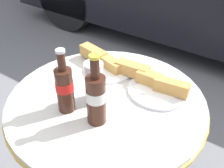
{
  "coord_description": "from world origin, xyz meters",
  "views": [
    {
      "loc": [
        0.49,
        -0.67,
        1.41
      ],
      "look_at": [
        0.0,
        0.04,
        0.79
      ],
      "focal_mm": 45.0,
      "sensor_mm": 36.0,
      "label": 1
    }
  ],
  "objects_px": {
    "bistro_table": "(107,128)",
    "cola_bottle_right": "(96,97)",
    "lunch_plate_near": "(160,87)",
    "drinking_glass": "(94,84)",
    "cola_bottle_left": "(65,87)",
    "lunch_plate_far": "(110,64)"
  },
  "relations": [
    {
      "from": "bistro_table",
      "to": "cola_bottle_left",
      "type": "xyz_separation_m",
      "value": [
        -0.09,
        -0.13,
        0.25
      ]
    },
    {
      "from": "bistro_table",
      "to": "drinking_glass",
      "type": "height_order",
      "value": "drinking_glass"
    },
    {
      "from": "lunch_plate_far",
      "to": "drinking_glass",
      "type": "bearing_deg",
      "value": -70.39
    },
    {
      "from": "cola_bottle_left",
      "to": "drinking_glass",
      "type": "relative_size",
      "value": 1.55
    },
    {
      "from": "bistro_table",
      "to": "lunch_plate_near",
      "type": "xyz_separation_m",
      "value": [
        0.14,
        0.16,
        0.17
      ]
    },
    {
      "from": "lunch_plate_far",
      "to": "cola_bottle_left",
      "type": "bearing_deg",
      "value": -85.45
    },
    {
      "from": "bistro_table",
      "to": "lunch_plate_far",
      "type": "distance_m",
      "value": 0.28
    },
    {
      "from": "cola_bottle_left",
      "to": "cola_bottle_right",
      "type": "xyz_separation_m",
      "value": [
        0.13,
        0.01,
        0.01
      ]
    },
    {
      "from": "lunch_plate_near",
      "to": "lunch_plate_far",
      "type": "distance_m",
      "value": 0.25
    },
    {
      "from": "cola_bottle_left",
      "to": "lunch_plate_near",
      "type": "xyz_separation_m",
      "value": [
        0.23,
        0.29,
        -0.08
      ]
    },
    {
      "from": "cola_bottle_left",
      "to": "lunch_plate_far",
      "type": "height_order",
      "value": "cola_bottle_left"
    },
    {
      "from": "bistro_table",
      "to": "cola_bottle_right",
      "type": "xyz_separation_m",
      "value": [
        0.04,
        -0.11,
        0.25
      ]
    },
    {
      "from": "cola_bottle_left",
      "to": "drinking_glass",
      "type": "height_order",
      "value": "cola_bottle_left"
    },
    {
      "from": "lunch_plate_near",
      "to": "lunch_plate_far",
      "type": "xyz_separation_m",
      "value": [
        -0.25,
        0.02,
        0.01
      ]
    },
    {
      "from": "lunch_plate_near",
      "to": "drinking_glass",
      "type": "bearing_deg",
      "value": -134.05
    },
    {
      "from": "cola_bottle_right",
      "to": "drinking_glass",
      "type": "bearing_deg",
      "value": 131.22
    },
    {
      "from": "lunch_plate_near",
      "to": "bistro_table",
      "type": "bearing_deg",
      "value": -131.11
    },
    {
      "from": "bistro_table",
      "to": "lunch_plate_near",
      "type": "relative_size",
      "value": 3.08
    },
    {
      "from": "bistro_table",
      "to": "drinking_glass",
      "type": "bearing_deg",
      "value": -148.86
    },
    {
      "from": "lunch_plate_near",
      "to": "lunch_plate_far",
      "type": "height_order",
      "value": "lunch_plate_near"
    },
    {
      "from": "bistro_table",
      "to": "lunch_plate_far",
      "type": "bearing_deg",
      "value": 121.26
    },
    {
      "from": "cola_bottle_right",
      "to": "lunch_plate_far",
      "type": "height_order",
      "value": "cola_bottle_right"
    }
  ]
}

